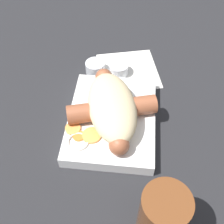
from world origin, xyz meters
The scene contains 9 objects.
ground_plane centered at (0.00, 0.00, 0.00)m, with size 3.00×3.00×0.00m, color #232326.
food_tray centered at (0.00, 0.00, 0.01)m, with size 0.21×0.16×0.02m.
bread_roll centered at (0.00, 0.00, 0.05)m, with size 0.18×0.13×0.05m.
sausage centered at (0.00, 0.00, 0.04)m, with size 0.19×0.17×0.04m.
pickled_veggies centered at (-0.05, 0.05, 0.03)m, with size 0.06×0.08×0.00m.
napkin centered at (0.15, -0.02, 0.00)m, with size 0.16×0.16×0.00m.
condiment_cup_near centered at (0.14, 0.00, 0.01)m, with size 0.04×0.04×0.03m.
condiment_cup_far centered at (0.14, 0.05, 0.01)m, with size 0.04×0.04×0.03m.
drink_glass centered at (-0.19, -0.09, 0.06)m, with size 0.06×0.06×0.11m.
Camera 1 is at (-0.32, -0.03, 0.43)m, focal length 45.00 mm.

